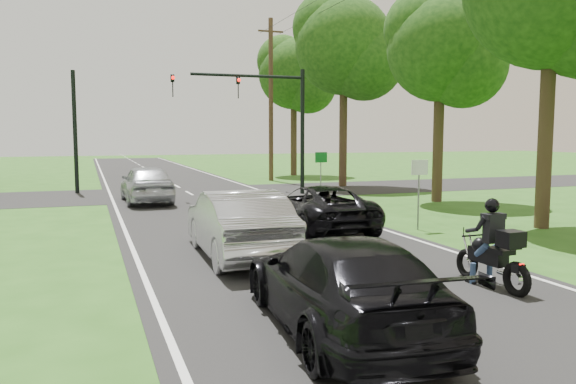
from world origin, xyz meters
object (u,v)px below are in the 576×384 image
Objects in this scene: motorcycle_rider at (494,252)px; sign_green at (321,164)px; silver_sedan at (238,224)px; silver_suv at (147,183)px; dark_car_behind at (341,284)px; traffic_signal at (266,108)px; dark_suv at (319,207)px; sign_white at (419,177)px; utility_pole_far at (271,99)px.

sign_green is (2.46, 14.05, 0.92)m from motorcycle_rider.
silver_sedan is 11.74m from silver_suv.
traffic_signal is at bearing -99.80° from dark_car_behind.
dark_car_behind is at bearing 92.51° from silver_suv.
motorcycle_rider is 17.43m from traffic_signal.
dark_suv is 2.30× the size of sign_green.
dark_suv is 1.01× the size of silver_sedan.
motorcycle_rider is 0.42× the size of silver_suv.
motorcycle_rider is 0.31× the size of traffic_signal.
silver_suv reaches higher than dark_suv.
silver_sedan is 5.36m from dark_car_behind.
dark_car_behind is 2.30× the size of sign_white.
sign_green reaches higher than silver_sedan.
sign_green is at bearing -96.73° from utility_pole_far.
motorcycle_rider is at bearing 96.62° from dark_suv.
sign_white is at bearing -161.43° from silver_sedan.
sign_white reaches higher than silver_sedan.
sign_green is at bearing -111.76° from dark_suv.
utility_pole_far reaches higher than sign_green.
silver_suv reaches higher than silver_sedan.
sign_green is (1.56, -3.02, -2.54)m from traffic_signal.
silver_sedan is at bearing 93.42° from silver_suv.
traffic_signal is at bearing -109.68° from utility_pole_far.
sign_white reaches higher than dark_suv.
sign_green is (6.33, 9.90, 0.79)m from silver_sedan.
silver_sedan is at bearing 131.98° from motorcycle_rider.
dark_suv is 0.49× the size of utility_pole_far.
sign_green is at bearing 79.01° from motorcycle_rider.
sign_green is (-1.30, -11.02, -3.49)m from utility_pole_far.
silver_sedan is at bearing -162.78° from sign_white.
silver_suv is 17.09m from dark_car_behind.
motorcycle_rider is at bearing -110.51° from sign_white.
silver_sedan is 0.48× the size of utility_pole_far.
sign_white is (2.26, 6.05, 0.92)m from motorcycle_rider.
traffic_signal is at bearing 117.38° from sign_green.
sign_white is at bearing -91.43° from sign_green.
sign_green is at bearing -62.62° from traffic_signal.
silver_sedan is 0.76× the size of traffic_signal.
dark_suv is at bearing -136.97° from silver_sedan.
utility_pole_far is 4.71× the size of sign_white.
silver_suv is at bearing -132.85° from utility_pole_far.
dark_car_behind is (0.15, -5.36, -0.09)m from silver_sedan.
motorcycle_rider is 7.09m from dark_suv.
dark_suv is 8.85m from dark_car_behind.
dark_suv is at bearing -98.47° from traffic_signal.
dark_suv is at bearing 93.72° from motorcycle_rider.
silver_suv is at bearing -167.96° from traffic_signal.
silver_sedan is 11.78m from sign_green.
utility_pole_far reaches higher than silver_sedan.
silver_suv is 2.24× the size of sign_white.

